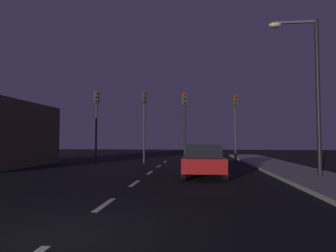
{
  "coord_description": "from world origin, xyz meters",
  "views": [
    {
      "loc": [
        2.41,
        -4.92,
        1.71
      ],
      "look_at": [
        0.56,
        14.29,
        2.65
      ],
      "focal_mm": 30.83,
      "sensor_mm": 36.0,
      "label": 1
    }
  ],
  "objects_px": {
    "traffic_signal_center_right": "(184,114)",
    "street_lamp_right": "(310,81)",
    "traffic_signal_far_left": "(96,113)",
    "traffic_signal_center_left": "(144,113)",
    "car_stopped_ahead": "(203,160)",
    "traffic_signal_far_right": "(235,116)"
  },
  "relations": [
    {
      "from": "traffic_signal_far_right",
      "to": "car_stopped_ahead",
      "type": "xyz_separation_m",
      "value": [
        -2.52,
        -7.23,
        -2.72
      ]
    },
    {
      "from": "traffic_signal_center_left",
      "to": "traffic_signal_center_right",
      "type": "relative_size",
      "value": 1.03
    },
    {
      "from": "traffic_signal_center_left",
      "to": "car_stopped_ahead",
      "type": "distance_m",
      "value": 8.84
    },
    {
      "from": "traffic_signal_far_left",
      "to": "traffic_signal_far_right",
      "type": "distance_m",
      "value": 10.35
    },
    {
      "from": "traffic_signal_center_left",
      "to": "traffic_signal_far_right",
      "type": "xyz_separation_m",
      "value": [
        6.67,
        -0.0,
        -0.23
      ]
    },
    {
      "from": "traffic_signal_far_left",
      "to": "street_lamp_right",
      "type": "xyz_separation_m",
      "value": [
        12.54,
        -7.92,
        0.57
      ]
    },
    {
      "from": "traffic_signal_center_left",
      "to": "car_stopped_ahead",
      "type": "relative_size",
      "value": 1.22
    },
    {
      "from": "car_stopped_ahead",
      "to": "street_lamp_right",
      "type": "distance_m",
      "value": 5.94
    },
    {
      "from": "traffic_signal_center_left",
      "to": "street_lamp_right",
      "type": "height_order",
      "value": "street_lamp_right"
    },
    {
      "from": "traffic_signal_center_left",
      "to": "car_stopped_ahead",
      "type": "xyz_separation_m",
      "value": [
        4.15,
        -7.23,
        -2.95
      ]
    },
    {
      "from": "traffic_signal_far_left",
      "to": "traffic_signal_center_right",
      "type": "relative_size",
      "value": 1.04
    },
    {
      "from": "traffic_signal_center_right",
      "to": "street_lamp_right",
      "type": "distance_m",
      "value": 9.87
    },
    {
      "from": "traffic_signal_far_left",
      "to": "traffic_signal_center_right",
      "type": "height_order",
      "value": "traffic_signal_far_left"
    },
    {
      "from": "car_stopped_ahead",
      "to": "traffic_signal_far_left",
      "type": "bearing_deg",
      "value": 137.24
    },
    {
      "from": "traffic_signal_far_left",
      "to": "traffic_signal_center_left",
      "type": "distance_m",
      "value": 3.68
    },
    {
      "from": "traffic_signal_center_right",
      "to": "street_lamp_right",
      "type": "bearing_deg",
      "value": -53.5
    },
    {
      "from": "traffic_signal_center_right",
      "to": "traffic_signal_far_right",
      "type": "xyz_separation_m",
      "value": [
        3.66,
        -0.0,
        -0.13
      ]
    },
    {
      "from": "street_lamp_right",
      "to": "traffic_signal_center_right",
      "type": "bearing_deg",
      "value": 126.5
    },
    {
      "from": "traffic_signal_center_left",
      "to": "traffic_signal_center_right",
      "type": "height_order",
      "value": "traffic_signal_center_left"
    },
    {
      "from": "car_stopped_ahead",
      "to": "street_lamp_right",
      "type": "bearing_deg",
      "value": -8.26
    },
    {
      "from": "traffic_signal_center_left",
      "to": "car_stopped_ahead",
      "type": "bearing_deg",
      "value": -60.17
    },
    {
      "from": "traffic_signal_far_right",
      "to": "street_lamp_right",
      "type": "height_order",
      "value": "street_lamp_right"
    }
  ]
}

